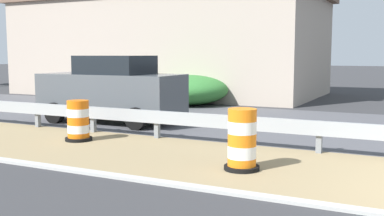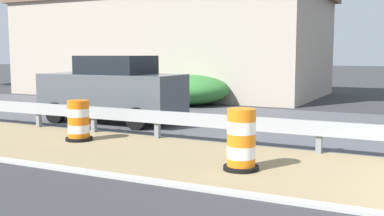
{
  "view_description": "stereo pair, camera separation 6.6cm",
  "coord_description": "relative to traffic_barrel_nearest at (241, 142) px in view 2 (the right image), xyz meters",
  "views": [
    {
      "loc": [
        -7.7,
        0.81,
        2.12
      ],
      "look_at": [
        1.75,
        5.49,
        0.89
      ],
      "focal_mm": 43.39,
      "sensor_mm": 36.0,
      "label": 1
    },
    {
      "loc": [
        -7.67,
        0.75,
        2.12
      ],
      "look_at": [
        1.75,
        5.49,
        0.89
      ],
      "focal_mm": 43.39,
      "sensor_mm": 36.0,
      "label": 2
    }
  ],
  "objects": [
    {
      "name": "traffic_barrel_nearest",
      "position": [
        0.0,
        0.0,
        0.0
      ],
      "size": [
        0.65,
        0.65,
        1.13
      ],
      "color": "orange",
      "rests_on": "ground"
    },
    {
      "name": "utility_pole_near",
      "position": [
        10.74,
        4.42,
        3.65
      ],
      "size": [
        0.24,
        1.8,
        8.02
      ],
      "color": "brown",
      "rests_on": "ground"
    },
    {
      "name": "bush_roadside",
      "position": [
        9.43,
        5.85,
        0.11
      ],
      "size": [
        3.32,
        3.32,
        1.25
      ],
      "primitive_type": "ellipsoid",
      "color": "#337533",
      "rests_on": "ground"
    },
    {
      "name": "guardrail_median",
      "position": [
        2.05,
        -0.98,
        0.0
      ],
      "size": [
        0.18,
        50.39,
        0.71
      ],
      "color": "#999EA3",
      "rests_on": "ground"
    },
    {
      "name": "roadside_shop_near",
      "position": [
        14.12,
        9.29,
        2.04
      ],
      "size": [
        8.43,
        16.04,
        5.09
      ],
      "color": "#AD9E8E",
      "rests_on": "ground"
    },
    {
      "name": "traffic_barrel_close",
      "position": [
        0.96,
        4.61,
        -0.07
      ],
      "size": [
        0.66,
        0.66,
        0.99
      ],
      "color": "orange",
      "rests_on": "ground"
    },
    {
      "name": "car_lead_near_lane",
      "position": [
        3.82,
        5.68,
        0.52
      ],
      "size": [
        2.06,
        4.49,
        2.07
      ],
      "rotation": [
        0.0,
        0.0,
        1.58
      ],
      "color": "#4C5156",
      "rests_on": "ground"
    }
  ]
}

